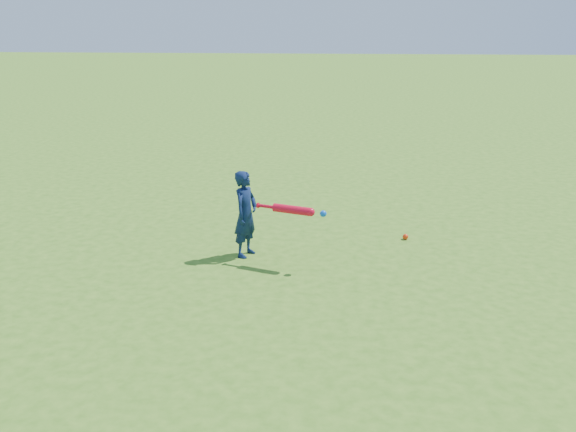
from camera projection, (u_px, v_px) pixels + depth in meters
The scene contains 4 objects.
ground at pixel (189, 244), 7.37m from camera, with size 80.00×80.00×0.00m, color #3A6D1A.
child at pixel (246, 214), 6.89m from camera, with size 0.34×0.23×0.94m, color #0D1C40.
ground_ball_red at pixel (405, 237), 7.52m from camera, with size 0.07×0.07×0.07m, color red.
bat_swing at pixel (295, 210), 6.57m from camera, with size 0.75×0.30×0.09m.
Camera 1 is at (1.77, -6.80, 2.50)m, focal length 40.00 mm.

